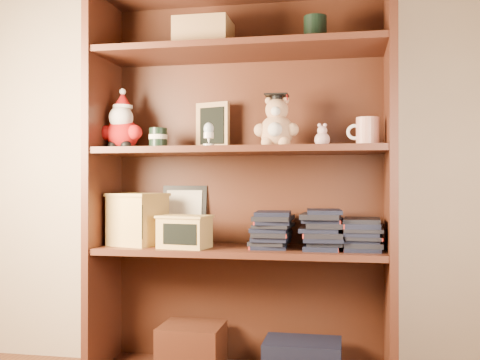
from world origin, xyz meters
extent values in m
cube|color=tan|center=(0.00, 1.50, 1.25)|extent=(3.00, 0.04, 2.50)
cube|color=#492114|center=(-0.39, 1.30, 0.80)|extent=(0.03, 0.35, 1.60)
cube|color=#492114|center=(0.78, 1.30, 0.80)|extent=(0.03, 0.35, 1.60)
cube|color=#431F12|center=(0.19, 1.47, 0.80)|extent=(1.20, 0.02, 1.60)
cube|color=#492114|center=(0.19, 1.30, 1.34)|extent=(1.14, 0.33, 0.02)
cube|color=#431F12|center=(-0.01, 1.30, 0.14)|extent=(0.25, 0.22, 0.18)
cube|color=black|center=(0.44, 1.30, 0.12)|extent=(0.30, 0.20, 0.14)
cube|color=#9E7547|center=(0.04, 1.30, 1.41)|extent=(0.22, 0.18, 0.12)
cylinder|color=black|center=(0.49, 1.30, 1.41)|extent=(0.09, 0.09, 0.11)
cube|color=#492114|center=(0.19, 1.30, 0.54)|extent=(1.14, 0.33, 0.02)
cube|color=#492114|center=(0.19, 1.30, 0.94)|extent=(1.14, 0.33, 0.02)
sphere|color=#A50F0F|center=(-0.31, 1.30, 1.01)|extent=(0.13, 0.13, 0.13)
sphere|color=#A50F0F|center=(-0.37, 1.28, 1.02)|extent=(0.06, 0.06, 0.06)
sphere|color=#A50F0F|center=(-0.25, 1.28, 1.02)|extent=(0.06, 0.06, 0.06)
sphere|color=black|center=(-0.34, 1.27, 0.96)|extent=(0.04, 0.04, 0.04)
sphere|color=black|center=(-0.28, 1.27, 0.96)|extent=(0.04, 0.04, 0.04)
sphere|color=white|center=(-0.31, 1.29, 1.08)|extent=(0.10, 0.10, 0.10)
sphere|color=#D8B293|center=(-0.31, 1.30, 1.10)|extent=(0.07, 0.07, 0.07)
cone|color=#A50F0F|center=(-0.31, 1.30, 1.16)|extent=(0.08, 0.08, 0.07)
sphere|color=white|center=(-0.31, 1.30, 1.19)|extent=(0.03, 0.03, 0.03)
cylinder|color=white|center=(-0.31, 1.30, 1.13)|extent=(0.08, 0.08, 0.01)
cylinder|color=black|center=(-0.15, 1.30, 0.99)|extent=(0.07, 0.07, 0.08)
cylinder|color=beige|center=(-0.15, 1.30, 1.00)|extent=(0.08, 0.08, 0.02)
cube|color=#9E7547|center=(0.05, 1.42, 1.05)|extent=(0.16, 0.07, 0.20)
cube|color=black|center=(0.05, 1.41, 1.05)|extent=(0.11, 0.04, 0.16)
cube|color=#9E7547|center=(0.05, 1.45, 0.97)|extent=(0.08, 0.08, 0.01)
cylinder|color=white|center=(0.08, 1.23, 0.96)|extent=(0.05, 0.05, 0.01)
cone|color=white|center=(0.08, 1.23, 0.98)|extent=(0.02, 0.02, 0.03)
cylinder|color=white|center=(0.08, 1.23, 1.00)|extent=(0.04, 0.04, 0.02)
ellipsoid|color=silver|center=(0.08, 1.23, 1.02)|extent=(0.04, 0.04, 0.05)
sphere|color=tan|center=(0.34, 1.30, 1.01)|extent=(0.13, 0.13, 0.13)
sphere|color=white|center=(0.34, 1.25, 1.01)|extent=(0.06, 0.06, 0.06)
sphere|color=tan|center=(0.28, 1.29, 1.02)|extent=(0.05, 0.05, 0.05)
sphere|color=tan|center=(0.40, 1.29, 1.02)|extent=(0.05, 0.05, 0.05)
sphere|color=tan|center=(0.31, 1.27, 0.97)|extent=(0.05, 0.05, 0.05)
sphere|color=tan|center=(0.37, 1.27, 0.97)|extent=(0.05, 0.05, 0.05)
sphere|color=tan|center=(0.34, 1.30, 1.10)|extent=(0.09, 0.09, 0.09)
sphere|color=white|center=(0.34, 1.27, 1.09)|extent=(0.04, 0.04, 0.04)
sphere|color=tan|center=(0.31, 1.31, 1.14)|extent=(0.03, 0.03, 0.03)
sphere|color=tan|center=(0.37, 1.31, 1.14)|extent=(0.03, 0.03, 0.03)
cylinder|color=black|center=(0.34, 1.30, 1.15)|extent=(0.04, 0.04, 0.02)
cube|color=black|center=(0.34, 1.30, 1.16)|extent=(0.09, 0.09, 0.01)
cylinder|color=#A50F0F|center=(0.38, 1.29, 1.15)|extent=(0.00, 0.04, 0.03)
sphere|color=#CB9F9D|center=(0.52, 1.30, 0.98)|extent=(0.06, 0.06, 0.06)
sphere|color=#CB9F9D|center=(0.52, 1.30, 1.01)|extent=(0.04, 0.04, 0.04)
sphere|color=#CB9F9D|center=(0.51, 1.30, 1.03)|extent=(0.02, 0.02, 0.02)
sphere|color=#CB9F9D|center=(0.53, 1.30, 1.03)|extent=(0.02, 0.02, 0.02)
cylinder|color=silver|center=(0.69, 1.30, 1.01)|extent=(0.09, 0.09, 0.11)
torus|color=white|center=(0.64, 1.30, 1.01)|extent=(0.06, 0.01, 0.06)
cube|color=black|center=(-0.08, 1.45, 0.67)|extent=(0.20, 0.05, 0.25)
cube|color=beige|center=(-0.08, 1.44, 0.67)|extent=(0.16, 0.03, 0.21)
cube|color=tan|center=(-0.24, 1.30, 0.65)|extent=(0.23, 0.23, 0.21)
cube|color=black|center=(-0.24, 1.21, 0.65)|extent=(0.13, 0.04, 0.13)
cube|color=tan|center=(-0.24, 1.30, 0.76)|extent=(0.25, 0.25, 0.01)
cube|color=tan|center=(-0.02, 1.24, 0.61)|extent=(0.21, 0.16, 0.12)
cube|color=black|center=(-0.02, 1.17, 0.61)|extent=(0.14, 0.03, 0.08)
cube|color=tan|center=(-0.02, 1.24, 0.67)|extent=(0.22, 0.17, 0.01)
cube|color=black|center=(0.32, 1.30, 0.56)|extent=(0.14, 0.20, 0.02)
cube|color=black|center=(0.32, 1.30, 0.57)|extent=(0.14, 0.20, 0.02)
cube|color=black|center=(0.32, 1.30, 0.59)|extent=(0.14, 0.20, 0.02)
cube|color=black|center=(0.32, 1.30, 0.61)|extent=(0.14, 0.20, 0.02)
cube|color=black|center=(0.32, 1.30, 0.62)|extent=(0.14, 0.20, 0.02)
cube|color=black|center=(0.32, 1.30, 0.64)|extent=(0.14, 0.20, 0.02)
cube|color=black|center=(0.32, 1.30, 0.65)|extent=(0.14, 0.20, 0.02)
cube|color=black|center=(0.32, 1.30, 0.67)|extent=(0.14, 0.20, 0.02)
cube|color=black|center=(0.32, 1.30, 0.69)|extent=(0.14, 0.20, 0.02)
cube|color=black|center=(0.52, 1.30, 0.56)|extent=(0.14, 0.20, 0.02)
cube|color=black|center=(0.52, 1.30, 0.57)|extent=(0.14, 0.20, 0.02)
cube|color=black|center=(0.52, 1.30, 0.59)|extent=(0.14, 0.20, 0.02)
cube|color=black|center=(0.52, 1.30, 0.61)|extent=(0.14, 0.20, 0.02)
cube|color=black|center=(0.52, 1.30, 0.62)|extent=(0.14, 0.20, 0.02)
cube|color=black|center=(0.52, 1.30, 0.64)|extent=(0.14, 0.20, 0.02)
cube|color=black|center=(0.52, 1.30, 0.65)|extent=(0.14, 0.20, 0.02)
cube|color=black|center=(0.52, 1.30, 0.67)|extent=(0.14, 0.20, 0.02)
cube|color=black|center=(0.52, 1.30, 0.69)|extent=(0.14, 0.20, 0.02)
cube|color=black|center=(0.67, 1.30, 0.56)|extent=(0.14, 0.20, 0.02)
cube|color=black|center=(0.67, 1.30, 0.57)|extent=(0.14, 0.20, 0.02)
cube|color=black|center=(0.67, 1.30, 0.59)|extent=(0.14, 0.20, 0.02)
cube|color=black|center=(0.67, 1.30, 0.61)|extent=(0.14, 0.20, 0.02)
cube|color=black|center=(0.67, 1.30, 0.62)|extent=(0.14, 0.20, 0.02)
cube|color=black|center=(0.67, 1.30, 0.64)|extent=(0.14, 0.20, 0.02)
cube|color=black|center=(0.67, 1.30, 0.65)|extent=(0.14, 0.20, 0.02)
cube|color=black|center=(0.67, 1.30, 0.67)|extent=(0.14, 0.20, 0.02)
camera|label=1|loc=(0.62, -0.90, 0.81)|focal=42.00mm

